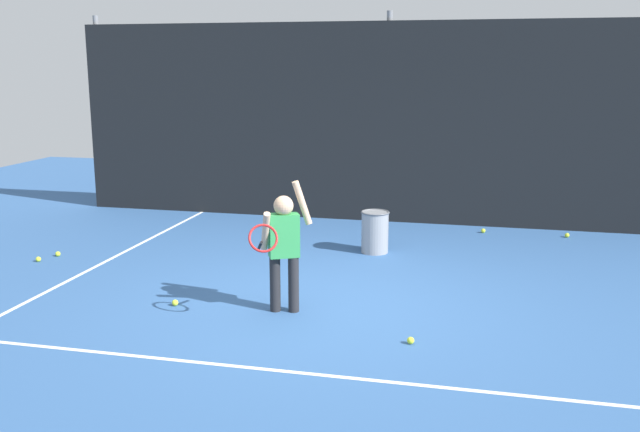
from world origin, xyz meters
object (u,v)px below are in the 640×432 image
Objects in this scene: ball_hopper at (375,231)px; tennis_ball_4 at (411,340)px; tennis_ball_6 at (483,231)px; tennis_player at (283,243)px; tennis_ball_7 at (38,259)px; tennis_ball_2 at (58,254)px; tennis_ball_0 at (175,303)px; tennis_ball_5 at (567,235)px.

ball_hopper reaches higher than tennis_ball_4.
tennis_ball_4 is 4.61m from tennis_ball_6.
tennis_player is 20.46× the size of tennis_ball_7.
tennis_ball_7 is at bearing -108.29° from tennis_ball_2.
tennis_ball_7 is at bearing -160.48° from ball_hopper.
tennis_ball_0 is at bearing -31.81° from tennis_ball_2.
tennis_player is 1.36m from tennis_ball_0.
tennis_ball_2 is 6.05m from tennis_ball_6.
tennis_player is at bearing -128.03° from tennis_ball_5.
tennis_player is 2.40× the size of ball_hopper.
tennis_ball_0 is at bearing -122.86° from ball_hopper.
ball_hopper reaches higher than tennis_ball_6.
tennis_ball_4 is (1.36, -0.55, -0.69)m from tennis_player.
tennis_player reaches higher than tennis_ball_5.
tennis_ball_7 is (-0.09, -0.29, 0.00)m from tennis_ball_2.
tennis_ball_0 is 1.00× the size of tennis_ball_4.
ball_hopper is at bearing 104.99° from tennis_ball_4.
tennis_ball_2 is 7.14m from tennis_ball_5.
tennis_player reaches higher than tennis_ball_2.
tennis_ball_5 is 1.19m from tennis_ball_6.
tennis_ball_2 is at bearing -163.74° from ball_hopper.
tennis_ball_6 is 1.00× the size of tennis_ball_7.
tennis_ball_7 is (-3.59, 1.07, -0.69)m from tennis_player.
tennis_ball_6 is at bearing 52.94° from tennis_ball_0.
tennis_ball_6 is at bearing 179.55° from tennis_ball_5.
tennis_ball_7 is at bearing 136.57° from tennis_player.
tennis_ball_6 is at bearing 28.04° from tennis_ball_7.
tennis_ball_0 is 1.00× the size of tennis_ball_6.
tennis_player is 4.51m from tennis_ball_6.
tennis_ball_7 is (-4.12, -1.46, -0.26)m from ball_hopper.
tennis_ball_0 is 2.56m from tennis_ball_4.
tennis_ball_4 is 1.00× the size of tennis_ball_6.
ball_hopper is 4.38m from tennis_ball_7.
tennis_ball_6 and tennis_ball_7 have the same top height.
tennis_ball_6 is at bearing 46.53° from ball_hopper.
tennis_ball_2 and tennis_ball_6 have the same top height.
tennis_ball_0 is 1.00× the size of tennis_ball_2.
tennis_ball_5 is (3.13, 4.01, -0.69)m from tennis_player.
tennis_ball_7 is at bearing -151.96° from tennis_ball_6.
ball_hopper is at bearing 51.31° from tennis_player.
tennis_ball_5 and tennis_ball_7 have the same top height.
tennis_ball_5 is (4.29, 4.10, 0.00)m from tennis_ball_0.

